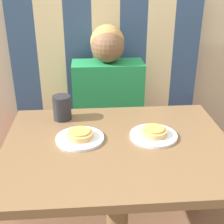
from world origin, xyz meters
TOP-DOWN VIEW (x-y plane):
  - booth_seat at (0.00, 0.64)m, footprint 1.16×0.48m
  - booth_backrest at (-0.00, 0.83)m, footprint 1.16×0.09m
  - dining_table at (0.00, 0.00)m, footprint 0.93×0.72m
  - person at (0.00, 0.64)m, footprint 0.41×0.21m
  - plate_left at (-0.15, 0.05)m, footprint 0.20×0.20m
  - plate_right at (0.15, 0.05)m, footprint 0.20×0.20m
  - pizza_left at (-0.15, 0.05)m, footprint 0.11×0.11m
  - pizza_right at (0.15, 0.05)m, footprint 0.11×0.11m
  - drinking_cup at (-0.24, 0.25)m, footprint 0.08×0.08m

SIDE VIEW (x-z plane):
  - booth_seat at x=0.00m, z-range 0.00..0.47m
  - dining_table at x=0.00m, z-range 0.27..1.01m
  - plate_left at x=-0.15m, z-range 0.74..0.75m
  - plate_right at x=0.15m, z-range 0.74..0.75m
  - pizza_left at x=-0.15m, z-range 0.75..0.78m
  - pizza_right at x=0.15m, z-range 0.75..0.78m
  - person at x=0.00m, z-range 0.47..1.10m
  - drinking_cup at x=-0.24m, z-range 0.74..0.86m
  - booth_backrest at x=0.00m, z-range 0.47..1.27m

